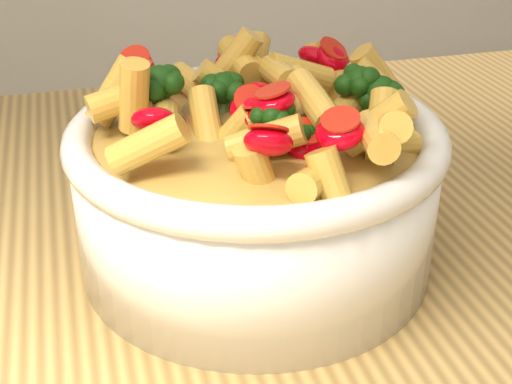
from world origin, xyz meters
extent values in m
cube|color=tan|center=(0.00, 0.00, 0.88)|extent=(1.20, 0.80, 0.04)
cylinder|color=white|center=(-0.09, -0.01, 0.95)|extent=(0.25, 0.25, 0.10)
ellipsoid|color=white|center=(-0.09, -0.01, 0.92)|extent=(0.23, 0.23, 0.04)
torus|color=white|center=(-0.09, -0.01, 1.00)|extent=(0.26, 0.26, 0.02)
ellipsoid|color=#E2BA4D|center=(-0.09, -0.01, 1.00)|extent=(0.22, 0.22, 0.03)
camera|label=1|loc=(-0.21, -0.44, 1.20)|focal=50.00mm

